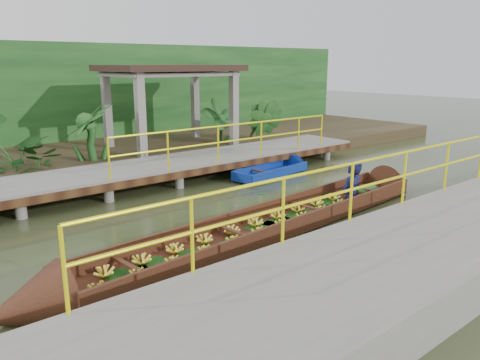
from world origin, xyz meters
TOP-DOWN VIEW (x-y plane):
  - ground at (0.00, 0.00)m, footprint 80.00×80.00m
  - land_strip at (0.00, 7.50)m, footprint 30.00×8.00m
  - far_dock at (0.02, 3.43)m, footprint 16.00×2.06m
  - near_dock at (1.00, -4.20)m, footprint 18.00×2.40m
  - pavilion at (3.00, 6.30)m, footprint 4.40×3.00m
  - foliage_backdrop at (0.00, 10.00)m, footprint 30.00×0.80m
  - vendor_boat at (1.05, -1.26)m, footprint 10.87×1.89m
  - moored_blue_boat at (4.50, 2.20)m, footprint 3.08×1.16m
  - tropical_plants at (-0.44, 5.30)m, footprint 14.30×1.30m

SIDE VIEW (x-z plane):
  - ground at x=0.00m, z-range 0.00..0.00m
  - moored_blue_boat at x=4.50m, z-range -0.23..0.49m
  - land_strip at x=0.00m, z-range 0.00..0.45m
  - vendor_boat at x=1.05m, z-range -0.91..1.41m
  - near_dock at x=1.00m, z-range -0.56..1.16m
  - far_dock at x=0.02m, z-range -0.35..1.30m
  - tropical_plants at x=-0.44m, z-range 0.45..2.08m
  - foliage_backdrop at x=0.00m, z-range 0.00..4.00m
  - pavilion at x=3.00m, z-range 1.32..4.32m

